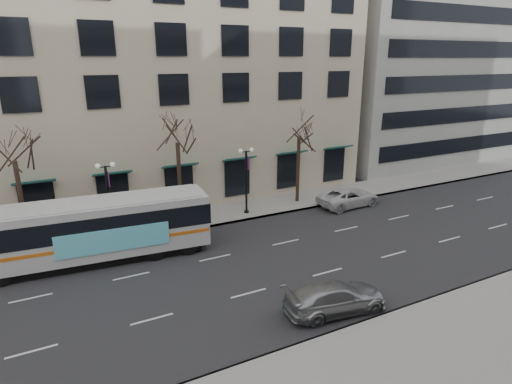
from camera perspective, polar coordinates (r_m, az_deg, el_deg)
ground at (r=24.46m, az=-3.43°, el=-10.87°), size 160.00×160.00×0.00m
sidewalk_far at (r=33.81m, az=-1.87°, el=-2.45°), size 80.00×4.00×0.15m
building_hotel at (r=41.28m, az=-18.95°, el=17.15°), size 40.00×20.00×24.00m
building_office at (r=57.78m, az=19.06°, el=22.48°), size 25.00×20.00×35.00m
tree_far_left at (r=29.02m, az=-29.79°, el=5.45°), size 3.60×3.60×8.34m
tree_far_mid at (r=30.18m, az=-10.53°, el=8.24°), size 3.60×3.60×8.55m
tree_far_right at (r=34.44m, az=5.80°, el=8.75°), size 3.60×3.60×8.06m
lamp_post_left at (r=29.49m, az=-19.05°, el=-0.58°), size 1.22×0.45×5.21m
lamp_post_right at (r=32.25m, az=-1.29°, el=1.91°), size 1.22×0.45×5.21m
city_bus at (r=26.87m, az=-20.93°, el=-4.63°), size 13.84×4.12×3.70m
silver_car at (r=21.24m, az=10.55°, el=-13.63°), size 5.26×2.66×1.46m
white_pickup at (r=35.60m, az=12.22°, el=-0.68°), size 5.45×2.74×1.48m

